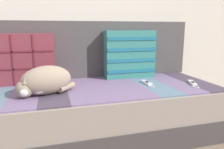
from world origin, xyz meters
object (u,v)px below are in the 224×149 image
couch (92,110)px  sleeping_cat (44,81)px  game_remote_near (147,83)px  throw_pillow_striped (129,54)px  throw_pillow_quilted (24,59)px  game_remote_far (193,83)px

couch → sleeping_cat: 0.47m
couch → game_remote_near: game_remote_near is taller
throw_pillow_striped → game_remote_near: throw_pillow_striped is taller
throw_pillow_quilted → sleeping_cat: throw_pillow_quilted is taller
couch → game_remote_near: size_ratio=10.94×
couch → game_remote_far: size_ratio=10.17×
sleeping_cat → game_remote_far: (1.15, -0.04, -0.08)m
game_remote_near → throw_pillow_quilted: bearing=163.3°
throw_pillow_striped → sleeping_cat: throw_pillow_striped is taller
sleeping_cat → game_remote_far: 1.15m
throw_pillow_quilted → sleeping_cat: (0.15, -0.36, -0.11)m
throw_pillow_quilted → game_remote_near: bearing=-16.7°
throw_pillow_quilted → game_remote_far: 1.37m
couch → game_remote_far: (0.80, -0.17, 0.21)m
throw_pillow_striped → sleeping_cat: 0.83m
couch → sleeping_cat: sleeping_cat is taller
sleeping_cat → throw_pillow_quilted: bearing=113.1°
sleeping_cat → game_remote_near: size_ratio=2.10×
sleeping_cat → throw_pillow_striped: bearing=25.5°
game_remote_near → game_remote_far: 0.37m
throw_pillow_quilted → game_remote_far: size_ratio=2.31×
throw_pillow_striped → game_remote_near: size_ratio=2.42×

